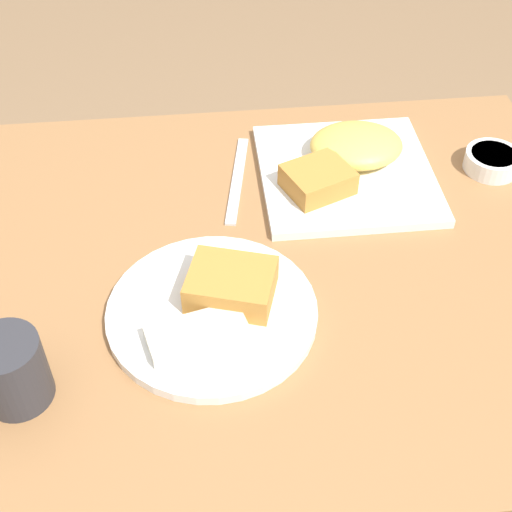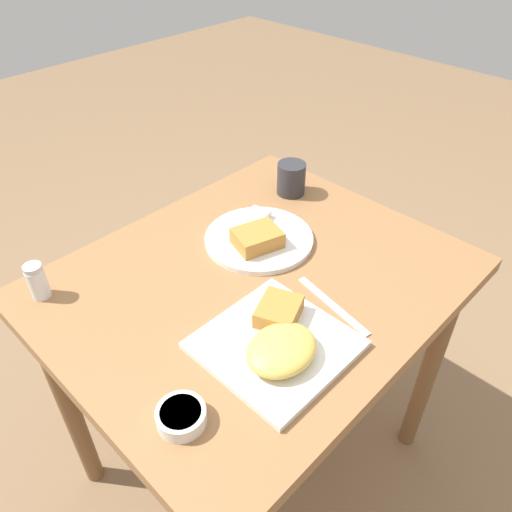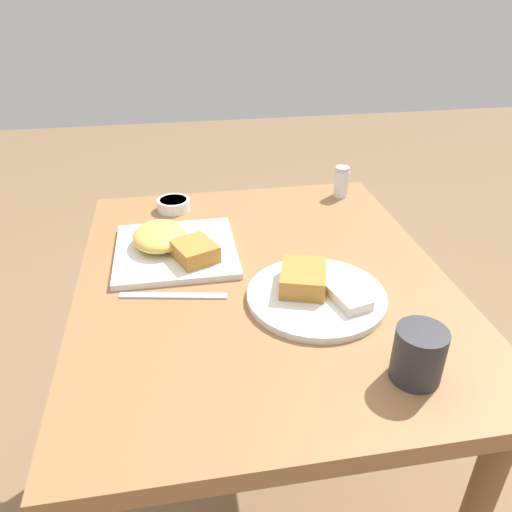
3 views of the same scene
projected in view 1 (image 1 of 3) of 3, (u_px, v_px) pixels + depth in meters
dining_table at (280, 313)px, 1.04m from camera, size 0.90×0.75×0.77m
plate_square_near at (346, 164)px, 1.09m from camera, size 0.26×0.26×0.06m
plate_oval_far at (216, 307)px, 0.89m from camera, size 0.27×0.27×0.05m
sauce_ramekin at (492, 161)px, 1.10m from camera, size 0.08×0.08×0.03m
butter_knife at (237, 179)px, 1.09m from camera, size 0.05×0.21×0.00m
coffee_mug at (12, 371)px, 0.79m from camera, size 0.08×0.08×0.09m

